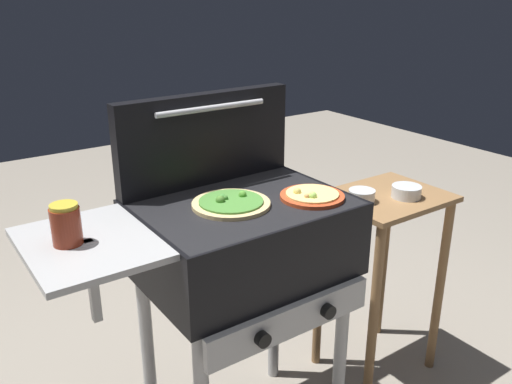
# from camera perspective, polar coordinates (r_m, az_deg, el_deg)

# --- Properties ---
(grill) EXTENTS (0.96, 0.53, 0.90)m
(grill) POSITION_cam_1_polar(r_m,az_deg,el_deg) (1.69, -1.70, -5.68)
(grill) COLOR black
(grill) RESTS_ON ground_plane
(grill_lid_open) EXTENTS (0.63, 0.09, 0.30)m
(grill_lid_open) POSITION_cam_1_polar(r_m,az_deg,el_deg) (1.77, -5.33, 5.66)
(grill_lid_open) COLOR black
(grill_lid_open) RESTS_ON grill
(pizza_veggie) EXTENTS (0.24, 0.24, 0.04)m
(pizza_veggie) POSITION_cam_1_polar(r_m,az_deg,el_deg) (1.61, -2.68, -1.18)
(pizza_veggie) COLOR #E0C17F
(pizza_veggie) RESTS_ON grill
(pizza_cheese) EXTENTS (0.20, 0.20, 0.03)m
(pizza_cheese) POSITION_cam_1_polar(r_m,az_deg,el_deg) (1.67, 5.94, -0.39)
(pizza_cheese) COLOR #C64723
(pizza_cheese) RESTS_ON grill
(sauce_jar) EXTENTS (0.08, 0.08, 0.11)m
(sauce_jar) POSITION_cam_1_polar(r_m,az_deg,el_deg) (1.44, -19.49, -3.27)
(sauce_jar) COLOR maroon
(sauce_jar) RESTS_ON grill
(prep_table) EXTENTS (0.44, 0.36, 0.78)m
(prep_table) POSITION_cam_1_polar(r_m,az_deg,el_deg) (2.19, 13.27, -5.78)
(prep_table) COLOR olive
(prep_table) RESTS_ON ground_plane
(topping_bowl_near) EXTENTS (0.11, 0.11, 0.04)m
(topping_bowl_near) POSITION_cam_1_polar(r_m,az_deg,el_deg) (2.09, 15.65, 0.00)
(topping_bowl_near) COLOR silver
(topping_bowl_near) RESTS_ON prep_table
(topping_bowl_far) EXTENTS (0.10, 0.10, 0.04)m
(topping_bowl_far) POSITION_cam_1_polar(r_m,az_deg,el_deg) (2.01, 11.14, -0.44)
(topping_bowl_far) COLOR silver
(topping_bowl_far) RESTS_ON prep_table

